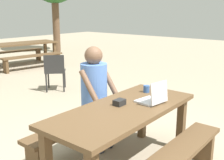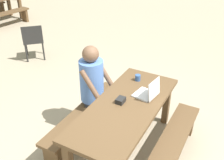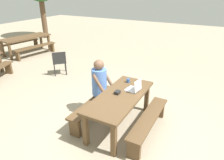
{
  "view_description": "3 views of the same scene",
  "coord_description": "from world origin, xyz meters",
  "px_view_note": "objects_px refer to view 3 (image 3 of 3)",
  "views": [
    {
      "loc": [
        -2.33,
        -1.71,
        1.79
      ],
      "look_at": [
        0.1,
        0.25,
        1.0
      ],
      "focal_mm": 44.72,
      "sensor_mm": 36.0,
      "label": 1
    },
    {
      "loc": [
        -2.47,
        -1.16,
        2.72
      ],
      "look_at": [
        0.1,
        0.25,
        1.0
      ],
      "focal_mm": 42.39,
      "sensor_mm": 36.0,
      "label": 2
    },
    {
      "loc": [
        -3.31,
        -1.6,
        2.76
      ],
      "look_at": [
        0.1,
        0.25,
        1.0
      ],
      "focal_mm": 32.51,
      "sensor_mm": 36.0,
      "label": 3
    }
  ],
  "objects_px": {
    "picnic_table_front": "(120,100)",
    "laptop": "(134,88)",
    "person_seated": "(100,83)",
    "small_pouch": "(117,92)",
    "plastic_chair": "(60,62)",
    "coffee_mug": "(128,81)",
    "picnic_table_rear": "(26,39)"
  },
  "relations": [
    {
      "from": "picnic_table_front",
      "to": "laptop",
      "type": "relative_size",
      "value": 5.98
    },
    {
      "from": "picnic_table_front",
      "to": "person_seated",
      "type": "relative_size",
      "value": 1.4
    },
    {
      "from": "small_pouch",
      "to": "person_seated",
      "type": "xyz_separation_m",
      "value": [
        0.19,
        0.53,
        0.01
      ]
    },
    {
      "from": "person_seated",
      "to": "laptop",
      "type": "bearing_deg",
      "value": -81.79
    },
    {
      "from": "small_pouch",
      "to": "plastic_chair",
      "type": "xyz_separation_m",
      "value": [
        1.59,
        3.03,
        -0.32
      ]
    },
    {
      "from": "small_pouch",
      "to": "plastic_chair",
      "type": "distance_m",
      "value": 3.44
    },
    {
      "from": "person_seated",
      "to": "coffee_mug",
      "type": "bearing_deg",
      "value": -48.91
    },
    {
      "from": "picnic_table_front",
      "to": "small_pouch",
      "type": "height_order",
      "value": "small_pouch"
    },
    {
      "from": "picnic_table_front",
      "to": "plastic_chair",
      "type": "height_order",
      "value": "plastic_chair"
    },
    {
      "from": "plastic_chair",
      "to": "picnic_table_rear",
      "type": "relative_size",
      "value": 0.37
    },
    {
      "from": "laptop",
      "to": "picnic_table_rear",
      "type": "height_order",
      "value": "laptop"
    },
    {
      "from": "plastic_chair",
      "to": "picnic_table_front",
      "type": "bearing_deg",
      "value": 107.9
    },
    {
      "from": "picnic_table_front",
      "to": "small_pouch",
      "type": "xyz_separation_m",
      "value": [
        0.03,
        0.08,
        0.14
      ]
    },
    {
      "from": "picnic_table_front",
      "to": "picnic_table_rear",
      "type": "bearing_deg",
      "value": 65.26
    },
    {
      "from": "plastic_chair",
      "to": "coffee_mug",
      "type": "bearing_deg",
      "value": 117.42
    },
    {
      "from": "small_pouch",
      "to": "plastic_chair",
      "type": "height_order",
      "value": "plastic_chair"
    },
    {
      "from": "laptop",
      "to": "plastic_chair",
      "type": "xyz_separation_m",
      "value": [
        1.28,
        3.29,
        -0.35
      ]
    },
    {
      "from": "picnic_table_front",
      "to": "picnic_table_rear",
      "type": "relative_size",
      "value": 0.84
    },
    {
      "from": "coffee_mug",
      "to": "picnic_table_rear",
      "type": "height_order",
      "value": "coffee_mug"
    },
    {
      "from": "laptop",
      "to": "picnic_table_rear",
      "type": "xyz_separation_m",
      "value": [
        2.52,
        6.35,
        -0.15
      ]
    },
    {
      "from": "person_seated",
      "to": "plastic_chair",
      "type": "height_order",
      "value": "person_seated"
    },
    {
      "from": "person_seated",
      "to": "picnic_table_rear",
      "type": "distance_m",
      "value": 6.15
    },
    {
      "from": "person_seated",
      "to": "plastic_chair",
      "type": "distance_m",
      "value": 2.89
    },
    {
      "from": "laptop",
      "to": "small_pouch",
      "type": "relative_size",
      "value": 2.42
    },
    {
      "from": "small_pouch",
      "to": "coffee_mug",
      "type": "height_order",
      "value": "coffee_mug"
    },
    {
      "from": "plastic_chair",
      "to": "laptop",
      "type": "bearing_deg",
      "value": 113.94
    },
    {
      "from": "small_pouch",
      "to": "laptop",
      "type": "bearing_deg",
      "value": -40.28
    },
    {
      "from": "coffee_mug",
      "to": "plastic_chair",
      "type": "height_order",
      "value": "coffee_mug"
    },
    {
      "from": "picnic_table_front",
      "to": "person_seated",
      "type": "bearing_deg",
      "value": 70.61
    },
    {
      "from": "coffee_mug",
      "to": "picnic_table_front",
      "type": "bearing_deg",
      "value": -169.62
    },
    {
      "from": "picnic_table_rear",
      "to": "plastic_chair",
      "type": "bearing_deg",
      "value": -103.1
    },
    {
      "from": "laptop",
      "to": "coffee_mug",
      "type": "height_order",
      "value": "laptop"
    }
  ]
}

